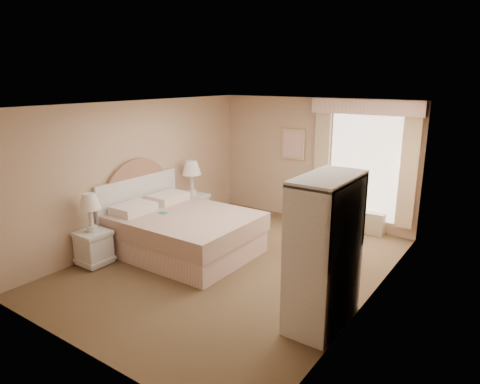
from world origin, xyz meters
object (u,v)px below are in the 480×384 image
Objects in this scene: nightstand_near at (93,239)px; nightstand_far at (192,201)px; armoire at (325,264)px; round_table at (335,217)px; cafe_chair at (332,204)px; bed at (178,230)px.

nightstand_near is 2.37m from nightstand_far.
nightstand_far is 0.70× the size of armoire.
round_table is 0.76× the size of cafe_chair.
armoire is at bearing 8.33° from nightstand_near.
armoire is at bearing -26.70° from nightstand_far.
round_table is 0.40× the size of armoire.
armoire is (3.65, -1.84, 0.27)m from nightstand_far.
nightstand_far reaches higher than round_table.
cafe_chair is 3.24m from armoire.
cafe_chair is (1.75, 2.38, 0.17)m from bed.
nightstand_near is at bearing -90.00° from nightstand_far.
cafe_chair is at bearing 55.06° from nightstand_near.
nightstand_far is 2.74m from cafe_chair.
cafe_chair is at bearing 53.69° from bed.
armoire reaches higher than nightstand_far.
round_table is at bearing -65.08° from cafe_chair.
bed is 2.02× the size of nightstand_near.
round_table is at bearing 47.86° from nightstand_near.
round_table is 0.58m from cafe_chair.
cafe_chair is (2.48, 1.17, 0.07)m from nightstand_far.
cafe_chair is at bearing 111.36° from armoire.
armoire is at bearing -70.17° from round_table.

